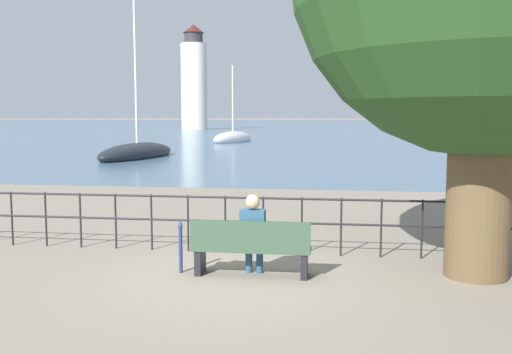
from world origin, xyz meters
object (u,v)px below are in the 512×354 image
(park_bench, at_px, (251,249))
(sailboat_2, at_px, (137,153))
(seated_person_left, at_px, (253,231))
(closed_umbrella, at_px, (181,243))
(harbor_lighthouse, at_px, (194,81))
(sailboat_0, at_px, (233,139))

(park_bench, relative_size, sailboat_2, 0.18)
(sailboat_2, bearing_deg, seated_person_left, -59.03)
(park_bench, distance_m, sailboat_2, 26.19)
(closed_umbrella, distance_m, sailboat_2, 25.70)
(seated_person_left, distance_m, closed_umbrella, 1.19)
(seated_person_left, bearing_deg, harbor_lighthouse, 104.60)
(closed_umbrella, xyz_separation_m, sailboat_0, (-7.15, 44.30, -0.15))
(park_bench, xyz_separation_m, sailboat_0, (-8.30, 44.36, -0.11))
(closed_umbrella, xyz_separation_m, harbor_lighthouse, (-22.78, 91.95, 8.17))
(park_bench, xyz_separation_m, harbor_lighthouse, (-23.92, 92.01, 8.21))
(seated_person_left, bearing_deg, closed_umbrella, -178.94)
(park_bench, height_order, sailboat_2, sailboat_2)
(sailboat_0, height_order, harbor_lighthouse, harbor_lighthouse)
(park_bench, bearing_deg, sailboat_2, 113.45)
(sailboat_0, distance_m, harbor_lighthouse, 50.83)
(harbor_lighthouse, bearing_deg, closed_umbrella, -76.09)
(seated_person_left, distance_m, sailboat_2, 26.13)
(seated_person_left, relative_size, sailboat_0, 0.17)
(seated_person_left, relative_size, harbor_lighthouse, 0.07)
(seated_person_left, xyz_separation_m, sailboat_0, (-8.32, 44.28, -0.39))
(park_bench, bearing_deg, seated_person_left, 75.11)
(sailboat_0, bearing_deg, closed_umbrella, -62.82)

